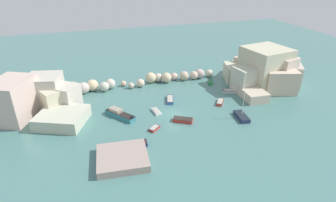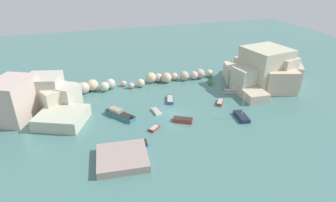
% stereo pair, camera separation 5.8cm
% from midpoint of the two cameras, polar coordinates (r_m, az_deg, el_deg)
% --- Properties ---
extents(cove_water, '(160.00, 160.00, 0.00)m').
position_cam_midpoint_polar(cove_water, '(53.74, 1.23, -2.72)').
color(cove_water, '#497A74').
rests_on(cove_water, ground).
extents(cliff_headland_left, '(18.78, 20.86, 7.53)m').
position_cam_midpoint_polar(cliff_headland_left, '(59.37, -25.37, 0.43)').
color(cliff_headland_left, '#BBB49D').
rests_on(cliff_headland_left, ground).
extents(cliff_headland_right, '(18.57, 19.63, 9.00)m').
position_cam_midpoint_polar(cliff_headland_right, '(69.24, 19.02, 5.53)').
color(cliff_headland_right, beige).
rests_on(cliff_headland_right, ground).
extents(rock_breakwater, '(34.99, 4.01, 2.71)m').
position_cam_midpoint_polar(rock_breakwater, '(66.17, -6.20, 4.06)').
color(rock_breakwater, beige).
rests_on(rock_breakwater, ground).
extents(stone_dock, '(7.87, 7.53, 1.15)m').
position_cam_midpoint_polar(stone_dock, '(42.21, -9.25, -11.28)').
color(stone_dock, gray).
rests_on(stone_dock, ground).
extents(moored_boat_0, '(2.16, 4.33, 5.53)m').
position_cam_midpoint_polar(moored_boat_0, '(54.00, 14.64, -3.04)').
color(moored_boat_0, navy).
rests_on(moored_boat_0, cove_water).
extents(moored_boat_1, '(5.16, 6.30, 1.45)m').
position_cam_midpoint_polar(moored_boat_1, '(53.43, -9.83, -2.62)').
color(moored_boat_1, teal).
rests_on(moored_boat_1, cove_water).
extents(moored_boat_2, '(2.38, 4.12, 0.56)m').
position_cam_midpoint_polar(moored_boat_2, '(58.78, 0.39, 0.31)').
color(moored_boat_2, '#2D5DAE').
rests_on(moored_boat_2, cove_water).
extents(moored_boat_3, '(4.01, 1.93, 0.56)m').
position_cam_midpoint_polar(moored_boat_3, '(45.27, -6.76, -8.64)').
color(moored_boat_3, navy).
rests_on(moored_boat_3, cove_water).
extents(moored_boat_4, '(3.80, 3.05, 0.64)m').
position_cam_midpoint_polar(moored_boat_4, '(51.34, 2.99, -3.84)').
color(moored_boat_4, red).
rests_on(moored_boat_4, cove_water).
extents(moored_boat_5, '(3.56, 2.17, 0.69)m').
position_cam_midpoint_polar(moored_boat_5, '(58.39, -17.06, -1.05)').
color(moored_boat_5, gray).
rests_on(moored_boat_5, cove_water).
extents(moored_boat_6, '(3.75, 2.24, 0.53)m').
position_cam_midpoint_polar(moored_boat_6, '(64.32, 12.50, 2.03)').
color(moored_boat_6, white).
rests_on(moored_boat_6, cove_water).
extents(moored_boat_7, '(1.48, 2.97, 0.46)m').
position_cam_midpoint_polar(moored_boat_7, '(54.35, -2.45, -2.11)').
color(moored_boat_7, silver).
rests_on(moored_boat_7, cove_water).
extents(moored_boat_8, '(2.07, 2.79, 0.55)m').
position_cam_midpoint_polar(moored_boat_8, '(68.21, 8.56, 3.79)').
color(moored_boat_8, '#2F8B4C').
rests_on(moored_boat_8, cove_water).
extents(moored_boat_9, '(2.39, 2.28, 0.43)m').
position_cam_midpoint_polar(moored_boat_9, '(49.05, -2.83, -5.52)').
color(moored_boat_9, red).
rests_on(moored_boat_9, cove_water).
extents(moored_boat_10, '(2.68, 3.09, 0.54)m').
position_cam_midpoint_polar(moored_boat_10, '(58.69, 10.46, -0.21)').
color(moored_boat_10, '#C13B35').
rests_on(moored_boat_10, cove_water).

